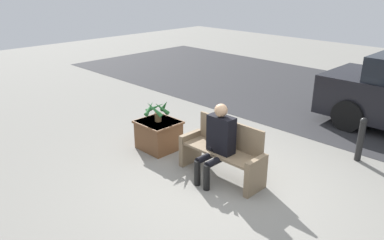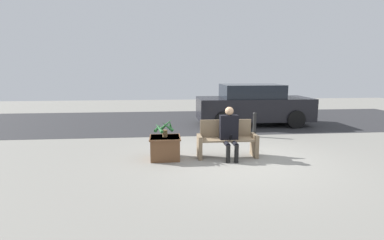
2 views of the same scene
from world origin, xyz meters
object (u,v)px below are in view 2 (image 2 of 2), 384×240
object	(u,v)px
potted_plant	(164,127)
bench	(227,140)
parked_car	(253,105)
bollard_post	(254,124)
person_seated	(229,130)
planter_box	(165,147)

from	to	relation	value
potted_plant	bench	bearing A→B (deg)	2.68
potted_plant	parked_car	world-z (taller)	parked_car
potted_plant	bollard_post	size ratio (longest dim) A/B	0.63
parked_car	bollard_post	world-z (taller)	parked_car
bench	parked_car	size ratio (longest dim) A/B	0.34
person_seated	parked_car	xyz separation A→B (m)	(1.94, 4.45, 0.08)
planter_box	potted_plant	size ratio (longest dim) A/B	1.45
bollard_post	potted_plant	bearing A→B (deg)	-143.00
planter_box	bollard_post	bearing A→B (deg)	37.05
planter_box	bench	bearing A→B (deg)	2.52
planter_box	parked_car	world-z (taller)	parked_car
person_seated	planter_box	world-z (taller)	person_seated
person_seated	parked_car	world-z (taller)	parked_car
bollard_post	planter_box	bearing A→B (deg)	-142.95
potted_plant	parked_car	distance (m)	5.62
person_seated	potted_plant	xyz separation A→B (m)	(-1.60, 0.09, 0.08)
planter_box	parked_car	size ratio (longest dim) A/B	0.17
planter_box	bollard_post	world-z (taller)	bollard_post
potted_plant	bollard_post	world-z (taller)	potted_plant
bench	planter_box	world-z (taller)	bench
bench	potted_plant	xyz separation A→B (m)	(-1.58, -0.07, 0.37)
person_seated	potted_plant	world-z (taller)	person_seated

